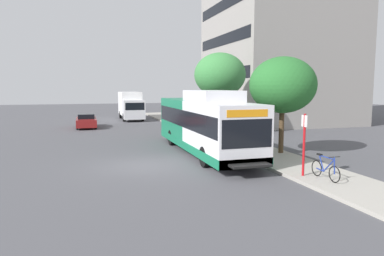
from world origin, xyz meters
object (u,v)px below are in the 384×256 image
at_px(street_tree_near_stop, 283,85).
at_px(box_truck_background, 131,105).
at_px(street_tree_mid_block, 220,75).
at_px(transit_bus, 204,124).
at_px(bicycle_parked, 325,169).
at_px(parked_car_far_lane, 86,121).
at_px(bus_stop_sign_pole, 304,140).

xyz_separation_m(street_tree_near_stop, box_truck_background, (-5.32, 24.69, -2.19)).
bearing_deg(street_tree_mid_block, transit_bus, -117.55).
bearing_deg(transit_bus, bicycle_parked, -71.15).
relative_size(bicycle_parked, street_tree_near_stop, 0.33).
bearing_deg(parked_car_far_lane, transit_bus, -67.32).
height_order(transit_bus, box_truck_background, transit_bus).
xyz_separation_m(transit_bus, bicycle_parked, (2.58, -7.56, -1.14)).
relative_size(bus_stop_sign_pole, bicycle_parked, 1.48).
relative_size(bicycle_parked, box_truck_background, 0.25).
height_order(transit_bus, street_tree_mid_block, street_tree_mid_block).
bearing_deg(street_tree_near_stop, box_truck_background, 102.15).
bearing_deg(street_tree_mid_block, bicycle_parked, -95.04).
bearing_deg(street_tree_mid_block, bus_stop_sign_pole, -97.34).
bearing_deg(parked_car_far_lane, bus_stop_sign_pole, -69.02).
bearing_deg(bicycle_parked, transit_bus, 108.85).
bearing_deg(transit_bus, bus_stop_sign_pole, -73.06).
xyz_separation_m(street_tree_near_stop, street_tree_mid_block, (-0.04, 9.41, 0.87)).
relative_size(transit_bus, box_truck_background, 1.75).
xyz_separation_m(street_tree_near_stop, parked_car_far_lane, (-10.43, 17.43, -3.27)).
relative_size(transit_bus, bus_stop_sign_pole, 4.71).
bearing_deg(bicycle_parked, parked_car_far_lane, 111.45).
bearing_deg(box_truck_background, transit_bus, -86.56).
bearing_deg(street_tree_near_stop, transit_bus, 154.08).
relative_size(bus_stop_sign_pole, street_tree_mid_block, 0.40).
bearing_deg(parked_car_far_lane, street_tree_near_stop, -59.10).
distance_m(transit_bus, bicycle_parked, 8.07).
bearing_deg(street_tree_mid_block, street_tree_near_stop, -89.77).
bearing_deg(street_tree_near_stop, bus_stop_sign_pole, -111.06).
distance_m(bus_stop_sign_pole, box_truck_background, 29.77).
height_order(transit_bus, street_tree_near_stop, street_tree_near_stop).
bearing_deg(box_truck_background, bus_stop_sign_pole, -83.36).
height_order(bus_stop_sign_pole, bicycle_parked, bus_stop_sign_pole).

